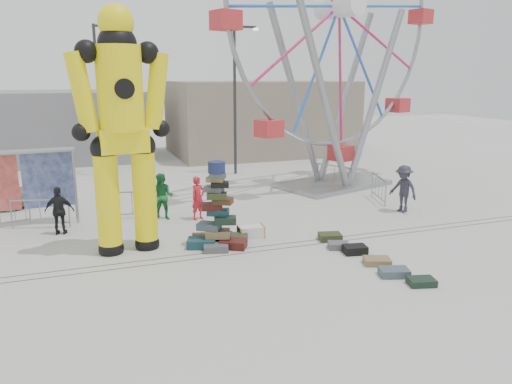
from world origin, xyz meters
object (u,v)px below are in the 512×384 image
object	(u,v)px
barricade_dummy_a	(0,214)
pedestrian_green	(162,197)
barricade_wheel_back	(334,176)
pedestrian_black	(59,211)
pedestrian_grey	(403,189)
pedestrian_red	(198,198)
lamp_post_left	(100,93)
suitcase_tower	(217,222)
barricade_dummy_b	(40,213)
crash_test_dummy	(122,123)
steamer_trunk	(251,232)
banner_scaffold	(19,170)
lamp_post_right	(236,93)
ferris_wheel	(338,31)
barricade_wheel_front	(379,188)
barricade_dummy_c	(132,205)

from	to	relation	value
barricade_dummy_a	pedestrian_green	xyz separation A→B (m)	(5.72, -0.81, 0.34)
barricade_wheel_back	pedestrian_black	bearing A→B (deg)	-101.36
pedestrian_green	pedestrian_grey	bearing A→B (deg)	13.65
pedestrian_red	pedestrian_grey	world-z (taller)	pedestrian_grey
lamp_post_left	suitcase_tower	distance (m)	14.17
suitcase_tower	barricade_dummy_b	world-z (taller)	suitcase_tower
crash_test_dummy	steamer_trunk	xyz separation A→B (m)	(4.02, -0.10, -3.81)
banner_scaffold	barricade_dummy_a	distance (m)	1.73
pedestrian_grey	lamp_post_left	bearing A→B (deg)	-155.99
lamp_post_left	pedestrian_green	size ratio (longest dim) A/B	4.49
lamp_post_right	barricade_dummy_a	distance (m)	13.74
ferris_wheel	pedestrian_red	size ratio (longest dim) A/B	9.00
barricade_dummy_b	lamp_post_right	bearing A→B (deg)	50.48
crash_test_dummy	banner_scaffold	bearing A→B (deg)	124.07
lamp_post_left	crash_test_dummy	xyz separation A→B (m)	(-0.05, -12.93, -0.47)
barricade_wheel_front	pedestrian_green	world-z (taller)	pedestrian_green
lamp_post_left	barricade_wheel_back	size ratio (longest dim) A/B	4.00
barricade_wheel_front	suitcase_tower	bearing A→B (deg)	129.04
steamer_trunk	barricade_dummy_b	size ratio (longest dim) A/B	0.43
banner_scaffold	pedestrian_red	bearing A→B (deg)	-14.71
steamer_trunk	barricade_wheel_front	size ratio (longest dim) A/B	0.43
lamp_post_left	barricade_wheel_back	world-z (taller)	lamp_post_left
steamer_trunk	pedestrian_green	world-z (taller)	pedestrian_green
barricade_dummy_c	pedestrian_green	distance (m)	1.24
barricade_wheel_back	ferris_wheel	bearing A→B (deg)	138.75
lamp_post_left	barricade_wheel_front	world-z (taller)	lamp_post_left
ferris_wheel	pedestrian_red	distance (m)	10.73
ferris_wheel	lamp_post_left	bearing A→B (deg)	129.61
pedestrian_grey	banner_scaffold	bearing A→B (deg)	-120.09
barricade_dummy_b	barricade_wheel_front	size ratio (longest dim) A/B	1.00
barricade_dummy_b	barricade_dummy_c	world-z (taller)	same
lamp_post_right	lamp_post_left	xyz separation A→B (m)	(-7.00, 2.00, 0.00)
barricade_wheel_front	barricade_dummy_a	bearing A→B (deg)	102.78
lamp_post_right	steamer_trunk	bearing A→B (deg)	-105.36
pedestrian_black	pedestrian_grey	world-z (taller)	pedestrian_grey
pedestrian_grey	barricade_dummy_a	bearing A→B (deg)	-119.50
pedestrian_black	pedestrian_grey	bearing A→B (deg)	-174.54
lamp_post_right	banner_scaffold	xyz separation A→B (m)	(-10.38, -6.96, -2.39)
steamer_trunk	pedestrian_black	bearing A→B (deg)	160.34
suitcase_tower	barricade_dummy_b	xyz separation A→B (m)	(-5.50, 3.99, -0.22)
barricade_dummy_b	pedestrian_green	size ratio (longest dim) A/B	1.12
barricade_dummy_c	pedestrian_black	bearing A→B (deg)	-144.43
steamer_trunk	pedestrian_red	size ratio (longest dim) A/B	0.52
crash_test_dummy	barricade_dummy_c	size ratio (longest dim) A/B	3.81
barricade_dummy_c	barricade_wheel_front	distance (m)	10.54
lamp_post_right	barricade_dummy_b	world-z (taller)	lamp_post_right
lamp_post_right	barricade_wheel_front	world-z (taller)	lamp_post_right
barricade_dummy_c	barricade_wheel_back	xyz separation A→B (m)	(10.03, 2.36, 0.00)
barricade_dummy_a	pedestrian_grey	size ratio (longest dim) A/B	1.05
barricade_dummy_a	barricade_wheel_front	size ratio (longest dim) A/B	1.00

